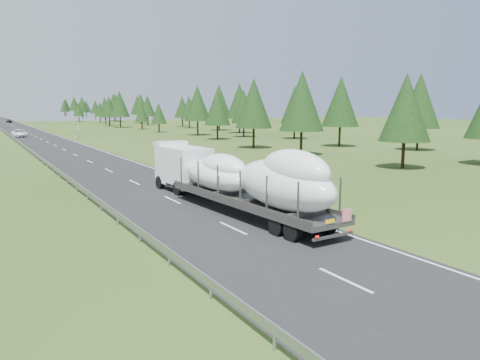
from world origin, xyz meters
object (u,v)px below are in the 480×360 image
highway_sign (78,130)px  distant_van (19,133)px  boat_truck (235,176)px  distant_car_dark (9,121)px

highway_sign → distant_van: bearing=134.9°
boat_truck → distant_car_dark: boat_truck is taller
highway_sign → boat_truck: bearing=-93.7°
distant_van → highway_sign: bearing=-46.4°
highway_sign → distant_car_dark: bearing=93.2°
highway_sign → distant_car_dark: 108.73m
highway_sign → distant_car_dark: highway_sign is taller
boat_truck → highway_sign: bearing=86.3°
boat_truck → distant_van: size_ratio=3.51×
distant_van → distant_car_dark: (4.44, 98.06, -0.08)m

